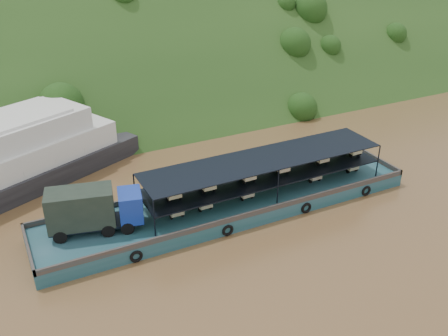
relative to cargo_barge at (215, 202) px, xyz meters
name	(u,v)px	position (x,y,z in m)	size (l,w,h in m)	color
ground	(258,207)	(4.08, -0.75, -1.25)	(160.00, 160.00, 0.00)	brown
hillside	(137,96)	(4.08, 35.25, -1.25)	(140.00, 28.00, 28.00)	#1C3914
cargo_barge	(215,202)	(0.00, 0.00, 0.00)	(35.00, 7.18, 4.99)	#144549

